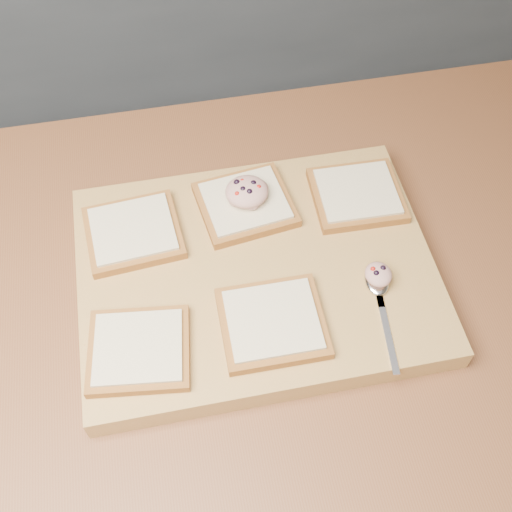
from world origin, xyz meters
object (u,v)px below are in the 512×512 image
(cutting_board, at_px, (256,273))
(bread_far_center, at_px, (245,204))
(tuna_salad_dollop, at_px, (247,191))
(spoon, at_px, (378,288))

(cutting_board, height_order, bread_far_center, bread_far_center)
(cutting_board, xyz_separation_m, tuna_salad_dollop, (0.01, 0.10, 0.05))
(cutting_board, xyz_separation_m, bread_far_center, (0.00, 0.10, 0.03))
(cutting_board, bearing_deg, spoon, -24.58)
(tuna_salad_dollop, bearing_deg, bread_far_center, -137.28)
(tuna_salad_dollop, height_order, spoon, tuna_salad_dollop)
(spoon, bearing_deg, bread_far_center, 130.57)
(bread_far_center, xyz_separation_m, tuna_salad_dollop, (0.00, 0.00, 0.02))
(cutting_board, xyz_separation_m, spoon, (0.15, -0.07, 0.02))
(bread_far_center, bearing_deg, spoon, -49.43)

